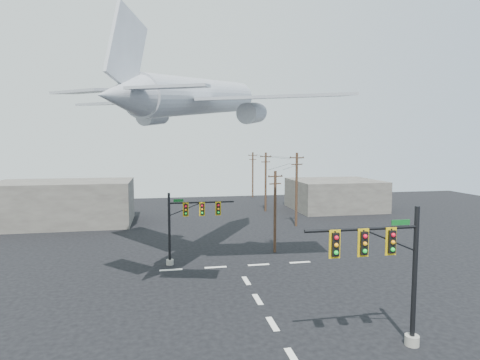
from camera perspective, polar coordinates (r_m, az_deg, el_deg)
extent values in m
plane|color=black|center=(26.56, 4.64, -19.73)|extent=(120.00, 120.00, 0.00)
cube|color=white|center=(23.15, 7.54, -23.74)|extent=(0.40, 2.00, 0.01)
cube|color=white|center=(26.55, 4.64, -19.71)|extent=(0.40, 2.00, 0.01)
cube|color=white|center=(30.11, 2.52, -16.59)|extent=(0.40, 2.00, 0.01)
cube|color=white|center=(33.76, 0.90, -14.12)|extent=(0.40, 2.00, 0.01)
cube|color=white|center=(36.92, -9.80, -12.48)|extent=(2.00, 0.40, 0.01)
cube|color=white|center=(37.19, -3.48, -12.27)|extent=(2.00, 0.40, 0.01)
cube|color=white|center=(37.88, 2.66, -11.94)|extent=(2.00, 0.40, 0.01)
cube|color=white|center=(38.98, 8.51, -11.49)|extent=(2.00, 0.40, 0.01)
cylinder|color=gray|center=(25.84, 23.26, -20.21)|extent=(0.78, 0.78, 0.56)
cylinder|color=black|center=(24.53, 23.57, -12.50)|extent=(0.27, 0.27, 7.83)
cylinder|color=black|center=(22.20, 16.98, -6.67)|extent=(6.39, 0.18, 0.18)
cylinder|color=black|center=(23.12, 20.47, -8.01)|extent=(3.46, 0.09, 0.09)
cube|color=black|center=(22.99, 20.69, -8.17)|extent=(0.38, 0.34, 1.23)
cube|color=gold|center=(23.01, 20.66, -8.16)|extent=(0.62, 0.04, 1.51)
sphere|color=red|center=(22.75, 20.97, -7.32)|extent=(0.22, 0.22, 0.22)
sphere|color=orange|center=(22.83, 20.94, -8.28)|extent=(0.22, 0.22, 0.22)
sphere|color=#0CC72B|center=(22.93, 20.91, -9.23)|extent=(0.22, 0.22, 0.22)
cube|color=black|center=(22.21, 17.14, -8.54)|extent=(0.38, 0.34, 1.23)
cube|color=gold|center=(22.23, 17.11, -8.52)|extent=(0.62, 0.04, 1.51)
sphere|color=red|center=(21.96, 17.40, -7.65)|extent=(0.22, 0.22, 0.22)
sphere|color=orange|center=(22.05, 17.37, -8.65)|extent=(0.22, 0.22, 0.22)
sphere|color=#0CC72B|center=(22.14, 17.34, -9.63)|extent=(0.22, 0.22, 0.22)
cube|color=black|center=(21.52, 13.33, -8.89)|extent=(0.38, 0.34, 1.23)
cube|color=gold|center=(21.54, 13.31, -8.87)|extent=(0.62, 0.04, 1.51)
sphere|color=red|center=(21.26, 13.57, -7.98)|extent=(0.22, 0.22, 0.22)
sphere|color=orange|center=(21.35, 13.54, -9.00)|extent=(0.22, 0.22, 0.22)
sphere|color=#0CC72B|center=(21.45, 13.52, -10.02)|extent=(0.22, 0.22, 0.22)
cube|color=#0C541B|center=(23.18, 21.89, -5.62)|extent=(1.06, 0.04, 0.29)
cylinder|color=gray|center=(38.35, -9.94, -11.44)|extent=(0.67, 0.67, 0.48)
cylinder|color=black|center=(37.57, -10.02, -6.89)|extent=(0.23, 0.23, 6.70)
cylinder|color=black|center=(37.30, -5.45, -3.19)|extent=(6.01, 0.15, 0.15)
cylinder|color=black|center=(37.28, -7.75, -4.11)|extent=(3.22, 0.08, 0.08)
cube|color=black|center=(37.15, -7.73, -4.19)|extent=(0.33, 0.29, 1.05)
cube|color=gold|center=(37.16, -7.73, -4.19)|extent=(0.53, 0.04, 1.29)
sphere|color=red|center=(36.93, -7.73, -3.72)|extent=(0.19, 0.19, 0.19)
sphere|color=orange|center=(36.99, -7.72, -4.23)|extent=(0.19, 0.19, 0.19)
sphere|color=#0CC72B|center=(37.04, -7.71, -4.74)|extent=(0.19, 0.19, 0.19)
cube|color=black|center=(37.26, -5.42, -4.14)|extent=(0.33, 0.29, 1.05)
cube|color=gold|center=(37.27, -5.42, -4.13)|extent=(0.53, 0.04, 1.29)
sphere|color=red|center=(37.04, -5.40, -3.67)|extent=(0.19, 0.19, 0.19)
sphere|color=orange|center=(37.10, -5.39, -4.18)|extent=(0.19, 0.19, 0.19)
sphere|color=#0CC72B|center=(37.15, -5.39, -4.69)|extent=(0.19, 0.19, 0.19)
cube|color=black|center=(37.43, -3.12, -4.08)|extent=(0.33, 0.29, 1.05)
cube|color=gold|center=(37.44, -3.12, -4.08)|extent=(0.53, 0.04, 1.29)
sphere|color=red|center=(37.21, -3.09, -3.61)|extent=(0.19, 0.19, 0.19)
sphere|color=orange|center=(37.27, -3.09, -4.12)|extent=(0.19, 0.19, 0.19)
sphere|color=#0CC72B|center=(37.32, -3.08, -4.63)|extent=(0.19, 0.19, 0.19)
cube|color=#0C541B|center=(37.07, -8.75, -2.91)|extent=(0.91, 0.04, 0.25)
cylinder|color=#452A1D|center=(41.20, 5.00, -4.55)|extent=(0.28, 0.28, 8.41)
cube|color=#452A1D|center=(40.74, 5.05, 0.51)|extent=(1.65, 0.55, 0.11)
cube|color=#452A1D|center=(40.81, 5.04, -0.54)|extent=(1.29, 0.45, 0.11)
cylinder|color=black|center=(40.35, 4.14, 0.60)|extent=(0.09, 0.09, 0.11)
cylinder|color=black|center=(40.73, 5.05, 0.64)|extent=(0.09, 0.09, 0.11)
cylinder|color=black|center=(41.12, 5.94, 0.68)|extent=(0.09, 0.09, 0.11)
cylinder|color=#452A1D|center=(54.45, 8.04, -1.36)|extent=(0.34, 0.34, 9.94)
cube|color=#452A1D|center=(54.12, 8.09, 3.16)|extent=(2.01, 0.24, 0.13)
cube|color=#452A1D|center=(54.16, 8.08, 2.22)|extent=(1.57, 0.21, 0.13)
cylinder|color=black|center=(53.79, 7.21, 3.28)|extent=(0.11, 0.11, 0.13)
cylinder|color=black|center=(54.12, 8.10, 3.28)|extent=(0.11, 0.11, 0.13)
cylinder|color=black|center=(54.46, 8.97, 3.28)|extent=(0.11, 0.11, 0.13)
cylinder|color=#452A1D|center=(65.85, 3.67, -0.29)|extent=(0.33, 0.33, 9.69)
cube|color=#452A1D|center=(65.57, 3.69, 3.35)|extent=(1.98, 0.44, 0.13)
cube|color=#452A1D|center=(65.61, 3.68, 2.59)|extent=(1.54, 0.37, 0.13)
cylinder|color=black|center=(65.22, 2.98, 3.44)|extent=(0.11, 0.11, 0.13)
cylinder|color=black|center=(65.57, 3.69, 3.45)|extent=(0.11, 0.11, 0.13)
cylinder|color=black|center=(65.93, 4.39, 3.46)|extent=(0.11, 0.11, 0.13)
cylinder|color=#452A1D|center=(82.72, 1.82, 0.74)|extent=(0.32, 0.32, 9.35)
cube|color=#452A1D|center=(82.50, 1.83, 3.53)|extent=(1.94, 0.20, 0.13)
cube|color=#452A1D|center=(82.53, 1.83, 2.93)|extent=(1.51, 0.18, 0.13)
cylinder|color=black|center=(82.28, 1.25, 3.60)|extent=(0.11, 0.11, 0.13)
cylinder|color=black|center=(82.49, 1.83, 3.60)|extent=(0.11, 0.11, 0.13)
cylinder|color=black|center=(82.72, 2.41, 3.61)|extent=(0.11, 0.11, 0.13)
cylinder|color=black|center=(47.16, 5.83, 1.95)|extent=(6.31, 12.13, 0.03)
cylinder|color=black|center=(59.56, 4.86, 3.21)|extent=(1.11, 12.29, 0.03)
cylinder|color=black|center=(73.83, 2.00, 3.41)|extent=(1.71, 17.01, 0.03)
cylinder|color=black|center=(47.66, 7.72, 1.97)|extent=(6.60, 12.13, 0.03)
cylinder|color=black|center=(60.06, 6.49, 3.22)|extent=(1.14, 12.29, 0.03)
cylinder|color=black|center=(74.24, 3.31, 3.41)|extent=(1.67, 17.01, 0.03)
cylinder|color=#B5B9C1|center=(36.66, -5.44, 11.73)|extent=(12.68, 18.55, 5.05)
cone|color=#B5B9C1|center=(47.74, 0.71, 11.70)|extent=(5.01, 5.55, 3.52)
cone|color=#B5B9C1|center=(26.34, -16.64, 11.46)|extent=(4.73, 5.37, 3.21)
cube|color=#B5B9C1|center=(38.94, -15.70, 10.55)|extent=(10.71, 12.83, 0.68)
cube|color=#B5B9C1|center=(33.02, 4.72, 11.71)|extent=(12.93, 5.54, 0.68)
cylinder|color=#B5B9C1|center=(38.48, -12.29, 8.95)|extent=(3.15, 3.69, 2.04)
cylinder|color=#B5B9C1|center=(34.39, 1.72, 9.51)|extent=(3.15, 3.69, 2.04)
cube|color=#B5B9C1|center=(27.46, -15.80, 17.55)|extent=(2.50, 4.01, 5.58)
cube|color=#B5B9C1|center=(28.68, -21.16, 11.68)|extent=(4.91, 4.95, 0.39)
cube|color=#B5B9C1|center=(25.14, -10.12, 12.91)|extent=(5.23, 3.35, 0.39)
cube|color=slate|center=(60.28, -23.73, -3.01)|extent=(18.00, 10.00, 6.00)
cube|color=slate|center=(69.86, 13.31, -2.03)|extent=(14.00, 12.00, 5.00)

